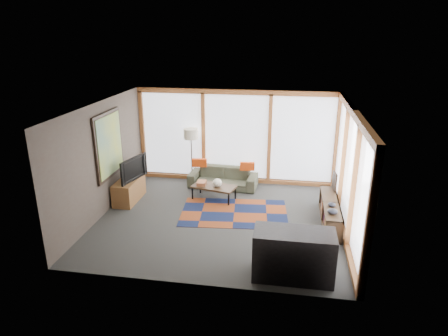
% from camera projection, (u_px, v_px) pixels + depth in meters
% --- Properties ---
extents(ground, '(5.50, 5.50, 0.00)m').
position_uv_depth(ground, '(221.00, 219.00, 9.12)').
color(ground, '#2B2B29').
rests_on(ground, ground).
extents(room_envelope, '(5.52, 5.02, 2.62)m').
position_uv_depth(room_envelope, '(247.00, 149.00, 9.06)').
color(room_envelope, '#3F332C').
rests_on(room_envelope, ground).
extents(rug, '(2.61, 1.82, 0.01)m').
position_uv_depth(rug, '(234.00, 213.00, 9.43)').
color(rug, maroon).
rests_on(rug, ground).
extents(sofa, '(1.89, 0.83, 0.54)m').
position_uv_depth(sofa, '(223.00, 178.00, 10.89)').
color(sofa, '#3D3E2E').
rests_on(sofa, ground).
extents(pillow_left, '(0.41, 0.16, 0.22)m').
position_uv_depth(pillow_left, '(200.00, 163.00, 10.91)').
color(pillow_left, '#B9390D').
rests_on(pillow_left, sofa).
extents(pillow_right, '(0.40, 0.16, 0.22)m').
position_uv_depth(pillow_right, '(247.00, 166.00, 10.63)').
color(pillow_right, '#B9390D').
rests_on(pillow_right, sofa).
extents(floor_lamp, '(0.40, 0.40, 1.58)m').
position_uv_depth(floor_lamp, '(192.00, 157.00, 10.95)').
color(floor_lamp, black).
rests_on(floor_lamp, ground).
extents(coffee_table, '(1.17, 0.77, 0.36)m').
position_uv_depth(coffee_table, '(214.00, 192.00, 10.14)').
color(coffee_table, black).
rests_on(coffee_table, ground).
extents(book_stack, '(0.24, 0.29, 0.09)m').
position_uv_depth(book_stack, '(202.00, 183.00, 10.14)').
color(book_stack, '#975332').
rests_on(book_stack, coffee_table).
extents(vase, '(0.25, 0.25, 0.20)m').
position_uv_depth(vase, '(217.00, 183.00, 10.01)').
color(vase, silver).
rests_on(vase, coffee_table).
extents(bookshelf, '(0.36, 1.97, 0.49)m').
position_uv_depth(bookshelf, '(330.00, 212.00, 8.89)').
color(bookshelf, black).
rests_on(bookshelf, ground).
extents(bowl_a, '(0.26, 0.26, 0.11)m').
position_uv_depth(bowl_a, '(333.00, 211.00, 8.24)').
color(bowl_a, black).
rests_on(bowl_a, bookshelf).
extents(bowl_b, '(0.20, 0.20, 0.08)m').
position_uv_depth(bowl_b, '(332.00, 205.00, 8.59)').
color(bowl_b, black).
rests_on(bowl_b, bookshelf).
extents(shelf_picture, '(0.08, 0.34, 0.44)m').
position_uv_depth(shelf_picture, '(334.00, 181.00, 9.41)').
color(shelf_picture, black).
rests_on(shelf_picture, bookshelf).
extents(tv_console, '(0.47, 1.12, 0.56)m').
position_uv_depth(tv_console, '(129.00, 190.00, 10.03)').
color(tv_console, brown).
rests_on(tv_console, ground).
extents(television, '(0.38, 1.02, 0.58)m').
position_uv_depth(television, '(131.00, 168.00, 9.86)').
color(television, black).
rests_on(television, tv_console).
extents(bar_counter, '(1.38, 0.65, 0.88)m').
position_uv_depth(bar_counter, '(293.00, 255.00, 6.87)').
color(bar_counter, black).
rests_on(bar_counter, ground).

